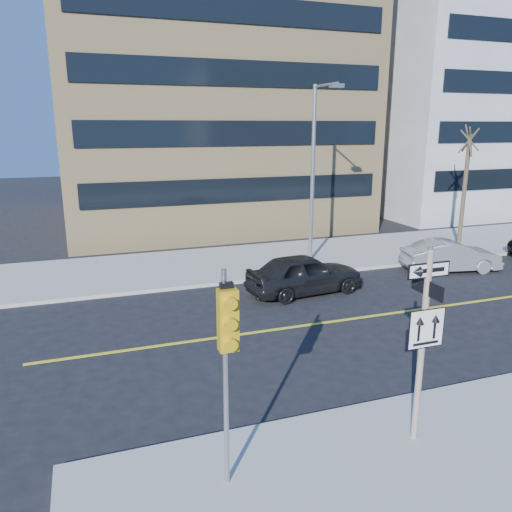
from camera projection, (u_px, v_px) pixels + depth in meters
name	position (u px, v px, depth m)	size (l,w,h in m)	color
ground	(352.00, 386.00, 12.62)	(120.00, 120.00, 0.00)	black
sign_pole	(423.00, 335.00, 9.71)	(0.92, 0.92, 4.06)	beige
traffic_signal	(227.00, 338.00, 8.15)	(0.32, 0.45, 4.00)	gray
parked_car_a	(304.00, 274.00, 19.45)	(4.64, 1.87, 1.58)	black
parked_car_b	(451.00, 256.00, 22.43)	(4.29, 1.49, 1.41)	slate
streetlight_a	(315.00, 163.00, 22.52)	(0.55, 2.25, 8.00)	gray
street_tree_west	(469.00, 143.00, 25.68)	(1.80, 1.80, 6.35)	#3B2F23
building_brick	(199.00, 86.00, 33.82)	(18.00, 18.00, 18.00)	tan
building_grey_mid	(469.00, 111.00, 40.28)	(20.00, 16.00, 15.00)	#999B9E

